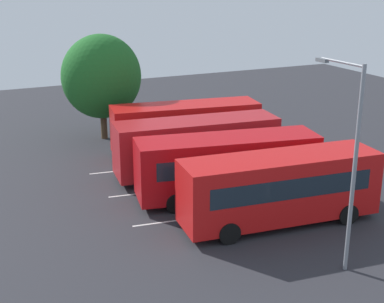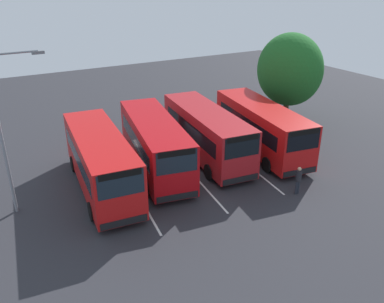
{
  "view_description": "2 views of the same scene",
  "coord_description": "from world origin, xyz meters",
  "px_view_note": "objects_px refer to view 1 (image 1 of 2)",
  "views": [
    {
      "loc": [
        -13.12,
        -24.88,
        11.04
      ],
      "look_at": [
        -1.03,
        1.19,
        1.68
      ],
      "focal_mm": 51.78,
      "sensor_mm": 36.0,
      "label": 1
    },
    {
      "loc": [
        19.74,
        -10.82,
        11.05
      ],
      "look_at": [
        0.85,
        0.03,
        1.3
      ],
      "focal_mm": 36.8,
      "sensor_mm": 36.0,
      "label": 2
    }
  ],
  "objects_px": {
    "pedestrian": "(277,137)",
    "bus_far_left": "(280,187)",
    "bus_center_right": "(197,145)",
    "street_lamp": "(351,155)",
    "bus_center_left": "(228,165)",
    "bus_far_right": "(186,127)",
    "depot_tree": "(101,77)"
  },
  "relations": [
    {
      "from": "bus_far_left",
      "to": "pedestrian",
      "type": "bearing_deg",
      "value": 63.03
    },
    {
      "from": "bus_far_left",
      "to": "pedestrian",
      "type": "xyz_separation_m",
      "value": [
        5.88,
        9.13,
        -0.82
      ]
    },
    {
      "from": "street_lamp",
      "to": "bus_far_right",
      "type": "bearing_deg",
      "value": -2.9
    },
    {
      "from": "bus_center_left",
      "to": "bus_center_right",
      "type": "relative_size",
      "value": 1.01
    },
    {
      "from": "bus_far_left",
      "to": "bus_center_left",
      "type": "height_order",
      "value": "same"
    },
    {
      "from": "bus_center_right",
      "to": "depot_tree",
      "type": "bearing_deg",
      "value": 112.84
    },
    {
      "from": "bus_far_left",
      "to": "street_lamp",
      "type": "height_order",
      "value": "street_lamp"
    },
    {
      "from": "bus_center_right",
      "to": "pedestrian",
      "type": "height_order",
      "value": "bus_center_right"
    },
    {
      "from": "bus_center_right",
      "to": "street_lamp",
      "type": "distance_m",
      "value": 12.01
    },
    {
      "from": "bus_far_right",
      "to": "pedestrian",
      "type": "distance_m",
      "value": 5.95
    },
    {
      "from": "bus_center_left",
      "to": "depot_tree",
      "type": "bearing_deg",
      "value": 112.4
    },
    {
      "from": "bus_center_left",
      "to": "bus_far_left",
      "type": "bearing_deg",
      "value": -67.9
    },
    {
      "from": "street_lamp",
      "to": "pedestrian",
      "type": "bearing_deg",
      "value": -25.34
    },
    {
      "from": "bus_far_right",
      "to": "depot_tree",
      "type": "height_order",
      "value": "depot_tree"
    },
    {
      "from": "bus_center_right",
      "to": "street_lamp",
      "type": "height_order",
      "value": "street_lamp"
    },
    {
      "from": "bus_far_left",
      "to": "bus_far_right",
      "type": "xyz_separation_m",
      "value": [
        0.29,
        11.02,
        0.0
      ]
    },
    {
      "from": "bus_center_right",
      "to": "depot_tree",
      "type": "xyz_separation_m",
      "value": [
        -2.71,
        9.32,
        2.54
      ]
    },
    {
      "from": "bus_center_right",
      "to": "bus_far_right",
      "type": "distance_m",
      "value": 3.87
    },
    {
      "from": "bus_center_left",
      "to": "bus_center_right",
      "type": "distance_m",
      "value": 3.67
    },
    {
      "from": "bus_far_left",
      "to": "bus_center_left",
      "type": "distance_m",
      "value": 3.7
    },
    {
      "from": "bus_far_left",
      "to": "bus_far_right",
      "type": "relative_size",
      "value": 0.99
    },
    {
      "from": "bus_far_left",
      "to": "bus_center_right",
      "type": "bearing_deg",
      "value": 101.34
    },
    {
      "from": "bus_far_left",
      "to": "pedestrian",
      "type": "distance_m",
      "value": 10.89
    },
    {
      "from": "bus_far_left",
      "to": "bus_center_right",
      "type": "xyz_separation_m",
      "value": [
        -0.71,
        7.29,
        0.0
      ]
    },
    {
      "from": "pedestrian",
      "to": "bus_far_left",
      "type": "bearing_deg",
      "value": 54.14
    },
    {
      "from": "pedestrian",
      "to": "depot_tree",
      "type": "xyz_separation_m",
      "value": [
        -9.3,
        7.48,
        3.36
      ]
    },
    {
      "from": "bus_center_left",
      "to": "street_lamp",
      "type": "relative_size",
      "value": 1.18
    },
    {
      "from": "bus_center_left",
      "to": "depot_tree",
      "type": "distance_m",
      "value": 13.51
    },
    {
      "from": "bus_center_left",
      "to": "pedestrian",
      "type": "xyz_separation_m",
      "value": [
        6.61,
        5.51,
        -0.82
      ]
    },
    {
      "from": "bus_far_left",
      "to": "depot_tree",
      "type": "bearing_deg",
      "value": 107.42
    },
    {
      "from": "bus_center_right",
      "to": "street_lamp",
      "type": "relative_size",
      "value": 1.18
    },
    {
      "from": "bus_far_left",
      "to": "depot_tree",
      "type": "distance_m",
      "value": 17.15
    }
  ]
}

